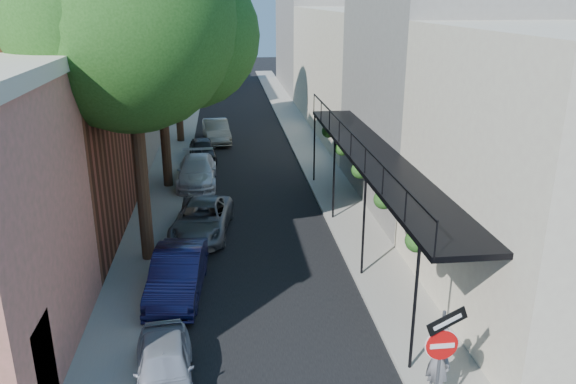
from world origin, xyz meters
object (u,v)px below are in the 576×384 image
object	(u,v)px
parked_car_c	(202,219)
parked_car_e	(202,150)
sign_post	(442,350)
parked_car_b	(178,274)
parked_car_f	(216,131)
oak_far	(180,5)
pedestrian	(438,360)
parked_car_a	(164,367)
oak_near	(144,26)
oak_mid	(167,36)
parked_car_d	(197,171)

from	to	relation	value
parked_car_c	parked_car_e	world-z (taller)	parked_car_c
sign_post	parked_car_b	distance (m)	8.82
parked_car_b	parked_car_f	world-z (taller)	parked_car_f
parked_car_f	parked_car_e	bearing A→B (deg)	-106.55
parked_car_b	parked_car_e	xyz separation A→B (m)	(0.30, 15.20, -0.09)
oak_far	pedestrian	xyz separation A→B (m)	(6.90, -25.34, -7.18)
parked_car_a	parked_car_f	size ratio (longest dim) A/B	0.79
parked_car_c	parked_car_b	bearing A→B (deg)	-90.51
oak_near	oak_mid	distance (m)	8.01
sign_post	pedestrian	xyz separation A→B (m)	(0.38, 0.96, -0.95)
oak_near	oak_far	xyz separation A→B (m)	(0.01, 17.01, 0.38)
sign_post	oak_mid	distance (m)	19.14
pedestrian	sign_post	bearing A→B (deg)	143.04
oak_near	oak_far	size ratio (longest dim) A/B	0.96
sign_post	parked_car_b	world-z (taller)	sign_post
parked_car_c	parked_car_f	size ratio (longest dim) A/B	1.05
oak_near	pedestrian	world-z (taller)	oak_near
parked_car_f	pedestrian	size ratio (longest dim) A/B	2.19
parked_car_a	oak_far	bearing A→B (deg)	85.89
parked_car_c	parked_car_d	world-z (taller)	parked_car_d
parked_car_a	parked_car_c	bearing A→B (deg)	80.30
parked_car_c	parked_car_d	size ratio (longest dim) A/B	0.98
oak_mid	parked_car_b	world-z (taller)	oak_mid
sign_post	parked_car_b	size ratio (longest dim) A/B	0.71
sign_post	oak_far	size ratio (longest dim) A/B	0.25
parked_car_a	parked_car_f	bearing A→B (deg)	81.56
parked_car_d	parked_car_f	bearing A→B (deg)	83.89
oak_far	parked_car_b	bearing A→B (deg)	-87.81
parked_car_b	parked_car_c	world-z (taller)	parked_car_b
parked_car_b	oak_near	bearing A→B (deg)	109.90
sign_post	pedestrian	world-z (taller)	sign_post
oak_mid	parked_car_b	distance (m)	12.49
parked_car_c	pedestrian	distance (m)	11.62
oak_far	parked_car_d	bearing A→B (deg)	-84.07
oak_near	oak_far	bearing A→B (deg)	89.96
oak_far	parked_car_e	size ratio (longest dim) A/B	3.38
sign_post	oak_near	bearing A→B (deg)	125.09
oak_mid	parked_car_f	distance (m)	10.91
parked_car_c	pedestrian	bearing A→B (deg)	-54.58
parked_car_b	parked_car_f	distance (m)	19.40
parked_car_a	parked_car_d	xyz separation A→B (m)	(0.17, 15.31, 0.09)
oak_near	parked_car_f	bearing A→B (deg)	83.74
parked_car_d	parked_car_e	bearing A→B (deg)	88.12
oak_far	parked_car_d	world-z (taller)	oak_far
parked_car_c	parked_car_e	size ratio (longest dim) A/B	1.26
parked_car_b	parked_car_c	bearing A→B (deg)	86.85
oak_near	parked_car_a	world-z (taller)	oak_near
sign_post	oak_near	world-z (taller)	oak_near
oak_mid	oak_far	world-z (taller)	oak_far
parked_car_e	pedestrian	bearing A→B (deg)	-79.53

